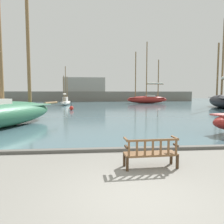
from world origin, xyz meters
TOP-DOWN VIEW (x-y plane):
  - ground_plane at (0.00, 0.00)m, footprint 160.00×160.00m
  - harbor_water at (0.00, 44.00)m, footprint 100.00×80.00m
  - quay_edge_kerb at (0.00, 3.85)m, footprint 40.00×0.30m
  - park_bench at (0.81, 1.83)m, footprint 1.62×0.59m
  - sailboat_far_starboard at (-5.64, 35.91)m, footprint 1.69×6.20m
  - sailboat_far_port at (-6.73, 9.84)m, footprint 5.98×12.34m
  - sailboat_nearest_port at (18.75, 26.92)m, footprint 6.31×11.55m
  - sailboat_nearest_starboard at (11.07, 41.62)m, footprint 9.06×2.96m
  - channel_buoy at (-3.53, 23.85)m, footprint 0.53×0.53m
  - far_breakwater at (-0.54, 54.19)m, footprint 52.88×2.40m

SIDE VIEW (x-z plane):
  - ground_plane at x=0.00m, z-range 0.00..0.00m
  - harbor_water at x=0.00m, z-range 0.00..0.08m
  - quay_edge_kerb at x=0.00m, z-range 0.00..0.12m
  - channel_buoy at x=-3.53m, z-range -0.26..0.97m
  - park_bench at x=0.81m, z-range 0.01..0.93m
  - sailboat_far_starboard at x=-5.64m, z-range -2.81..4.21m
  - sailboat_far_port at x=-6.73m, z-range -5.95..8.25m
  - sailboat_nearest_starboard at x=11.07m, z-range -5.32..7.65m
  - sailboat_nearest_port at x=18.75m, z-range -5.37..7.92m
  - far_breakwater at x=-0.54m, z-range -1.23..5.14m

